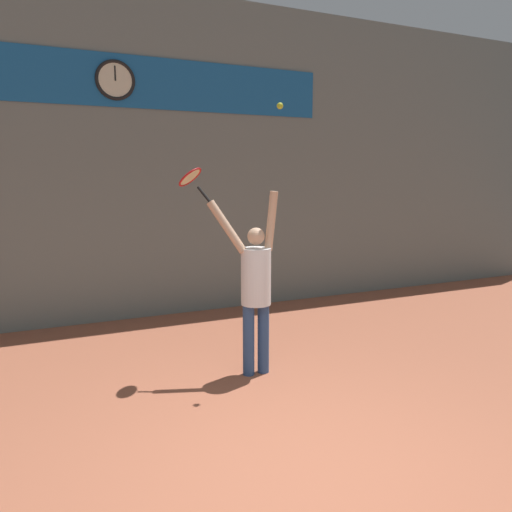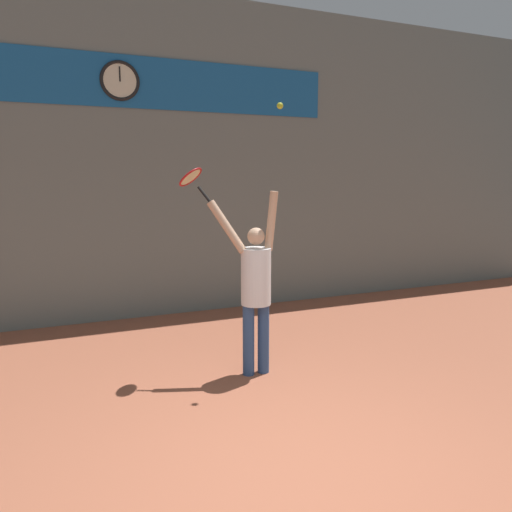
{
  "view_description": "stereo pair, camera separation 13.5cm",
  "coord_description": "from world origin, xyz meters",
  "views": [
    {
      "loc": [
        -1.73,
        -2.82,
        2.21
      ],
      "look_at": [
        0.52,
        2.11,
        1.36
      ],
      "focal_mm": 35.0,
      "sensor_mm": 36.0,
      "label": 1
    },
    {
      "loc": [
        -1.61,
        -2.88,
        2.21
      ],
      "look_at": [
        0.52,
        2.11,
        1.36
      ],
      "focal_mm": 35.0,
      "sensor_mm": 36.0,
      "label": 2
    }
  ],
  "objects": [
    {
      "name": "ground_plane",
      "position": [
        0.0,
        0.0,
        0.0
      ],
      "size": [
        18.0,
        18.0,
        0.0
      ],
      "primitive_type": "plane",
      "color": "#9E563D"
    },
    {
      "name": "back_wall",
      "position": [
        0.0,
        5.01,
        2.5
      ],
      "size": [
        18.0,
        0.1,
        5.0
      ],
      "color": "slate",
      "rests_on": "ground_plane"
    },
    {
      "name": "sponsor_banner",
      "position": [
        0.0,
        4.95,
        3.62
      ],
      "size": [
        5.79,
        0.02,
        0.76
      ],
      "color": "#195B9E"
    },
    {
      "name": "scoreboard_clock",
      "position": [
        -0.45,
        4.93,
        3.62
      ],
      "size": [
        0.58,
        0.05,
        0.58
      ],
      "color": "beige"
    },
    {
      "name": "tennis_player",
      "position": [
        0.52,
        2.11,
        1.04
      ],
      "size": [
        0.76,
        0.46,
        2.07
      ],
      "color": "#2D4C7F",
      "rests_on": "ground_plane"
    },
    {
      "name": "tennis_racket",
      "position": [
        -0.08,
        2.49,
        2.2
      ],
      "size": [
        0.39,
        0.39,
        0.39
      ],
      "color": "black"
    },
    {
      "name": "tennis_ball",
      "position": [
        0.75,
        2.0,
        2.96
      ],
      "size": [
        0.07,
        0.07,
        0.07
      ],
      "color": "#CCDB2D"
    }
  ]
}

